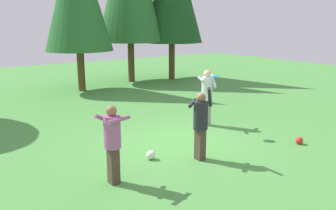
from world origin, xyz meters
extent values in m
plane|color=#4C9342|center=(0.00, 0.00, 0.00)|extent=(40.00, 40.00, 0.00)
cube|color=#4C382D|center=(-0.29, -1.22, 0.38)|extent=(0.19, 0.22, 0.76)
cylinder|color=#23232D|center=(-0.29, -1.22, 1.09)|extent=(0.34, 0.34, 0.66)
sphere|color=#8C6647|center=(-0.29, -1.22, 1.51)|extent=(0.21, 0.21, 0.21)
cylinder|color=#23232D|center=(-0.42, -1.06, 1.37)|extent=(0.49, 0.42, 0.12)
cylinder|color=#23232D|center=(-0.16, -1.37, 1.53)|extent=(0.34, 0.30, 0.51)
cube|color=gray|center=(1.73, 0.86, 0.41)|extent=(0.19, 0.22, 0.82)
cylinder|color=silver|center=(1.73, 0.86, 1.18)|extent=(0.34, 0.34, 0.72)
sphere|color=beige|center=(1.73, 0.86, 1.64)|extent=(0.23, 0.23, 0.23)
cylinder|color=silver|center=(1.91, 0.76, 1.42)|extent=(0.35, 0.53, 0.37)
cylinder|color=silver|center=(1.56, 0.95, 1.48)|extent=(0.37, 0.57, 0.09)
cube|color=#4C382D|center=(-2.54, -1.18, 0.38)|extent=(0.19, 0.22, 0.76)
cylinder|color=#A85693|center=(-2.54, -1.18, 1.09)|extent=(0.34, 0.34, 0.66)
sphere|color=#8C6647|center=(-2.54, -1.18, 1.52)|extent=(0.21, 0.21, 0.21)
cylinder|color=#A85693|center=(-2.61, -0.99, 1.31)|extent=(0.53, 0.24, 0.33)
cylinder|color=#A85693|center=(-2.48, -1.37, 1.37)|extent=(0.56, 0.25, 0.09)
cylinder|color=#2393D1|center=(1.30, 0.09, 1.70)|extent=(0.38, 0.38, 0.08)
sphere|color=white|center=(-1.25, -0.54, 0.11)|extent=(0.22, 0.22, 0.22)
sphere|color=red|center=(2.58, -1.94, 0.10)|extent=(0.20, 0.20, 0.20)
cylinder|color=brown|center=(3.95, 9.48, 1.95)|extent=(0.34, 0.34, 3.90)
cylinder|color=brown|center=(0.75, 8.58, 1.71)|extent=(0.33, 0.33, 3.42)
cylinder|color=brown|center=(6.27, 8.97, 1.87)|extent=(0.34, 0.34, 3.74)
camera|label=1|loc=(-5.52, -7.27, 3.22)|focal=38.03mm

